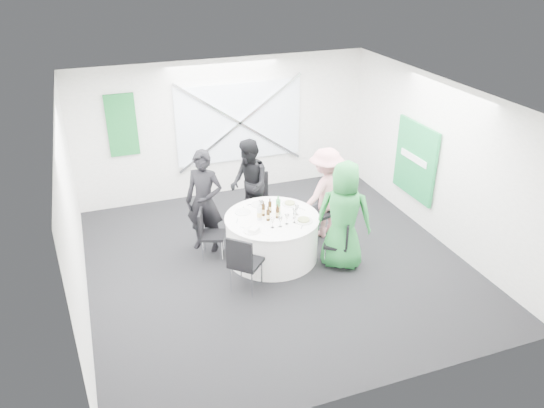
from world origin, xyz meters
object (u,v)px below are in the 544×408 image
object	(u,v)px
chair_front_right	(341,240)
clear_water_bottle	(259,213)
chair_front_left	(243,260)
chair_back	(258,195)
chair_back_right	(322,207)
green_water_bottle	(278,207)
person_woman_pink	(325,193)
chair_back_left	(208,231)
person_woman_green	(344,216)
person_man_back_left	(204,201)
person_man_back	(249,184)
banquet_table	(272,237)

from	to	relation	value
chair_front_right	clear_water_bottle	distance (m)	1.39
chair_front_left	chair_back	bearing A→B (deg)	-71.17
chair_back_right	green_water_bottle	size ratio (longest dim) A/B	3.04
person_woman_pink	green_water_bottle	size ratio (longest dim) A/B	5.08
chair_front_right	person_woman_pink	size ratio (longest dim) A/B	0.50
chair_back	chair_back_left	world-z (taller)	chair_back
chair_front_right	green_water_bottle	world-z (taller)	green_water_bottle
chair_front_right	person_woman_green	size ratio (longest dim) A/B	0.46
chair_front_left	person_woman_green	xyz separation A→B (m)	(1.73, 0.18, 0.34)
person_woman_pink	clear_water_bottle	world-z (taller)	person_woman_pink
chair_back_left	person_man_back_left	xyz separation A→B (m)	(0.04, 0.31, 0.40)
person_man_back	person_woman_green	size ratio (longest dim) A/B	0.92
chair_back	clear_water_bottle	distance (m)	1.29
person_man_back_left	chair_front_right	bearing A→B (deg)	0.53
banquet_table	green_water_bottle	distance (m)	0.53
chair_back	person_woman_pink	size ratio (longest dim) A/B	0.61
person_woman_green	clear_water_bottle	distance (m)	1.35
person_woman_green	person_man_back_left	bearing A→B (deg)	-1.60
chair_front_left	person_man_back	world-z (taller)	person_man_back
person_man_back	green_water_bottle	xyz separation A→B (m)	(0.14, -1.14, 0.05)
chair_back_left	chair_back_right	xyz separation A→B (m)	(2.09, 0.02, 0.08)
person_woman_green	chair_back_right	bearing A→B (deg)	-63.69
clear_water_bottle	person_woman_green	bearing A→B (deg)	-26.26
chair_back_left	clear_water_bottle	distance (m)	0.95
chair_back	clear_water_bottle	world-z (taller)	clear_water_bottle
person_man_back_left	green_water_bottle	size ratio (longest dim) A/B	5.53
chair_front_right	clear_water_bottle	size ratio (longest dim) A/B	2.84
chair_back_left	chair_front_right	xyz separation A→B (m)	(1.96, -1.00, -0.02)
chair_back_right	clear_water_bottle	size ratio (longest dim) A/B	3.40
banquet_table	chair_front_right	world-z (taller)	chair_front_right
chair_back_right	person_woman_pink	world-z (taller)	person_woman_pink
person_woman_green	chair_back	bearing A→B (deg)	-33.48
chair_back	chair_front_left	distance (m)	2.17
banquet_table	clear_water_bottle	xyz separation A→B (m)	(-0.22, -0.01, 0.49)
banquet_table	person_woman_green	world-z (taller)	person_woman_green
person_woman_green	green_water_bottle	bearing A→B (deg)	-6.55
chair_back_left	green_water_bottle	distance (m)	1.24
banquet_table	chair_back_right	bearing A→B (deg)	19.38
chair_back_right	chair_back_left	bearing A→B (deg)	-108.85
green_water_bottle	banquet_table	bearing A→B (deg)	-153.63
green_water_bottle	clear_water_bottle	distance (m)	0.36
chair_front_right	person_man_back_left	size ratio (longest dim) A/B	0.46
chair_back_right	chair_front_right	world-z (taller)	chair_back_right
person_man_back_left	person_woman_pink	xyz separation A→B (m)	(2.12, -0.25, -0.07)
person_woman_green	green_water_bottle	xyz separation A→B (m)	(-0.86, 0.67, -0.02)
banquet_table	person_man_back_left	size ratio (longest dim) A/B	0.87
chair_front_left	green_water_bottle	xyz separation A→B (m)	(0.87, 0.85, 0.32)
person_woman_green	green_water_bottle	size ratio (longest dim) A/B	5.58
chair_back_right	person_woman_green	bearing A→B (deg)	-24.62
person_man_back_left	person_woman_pink	distance (m)	2.13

